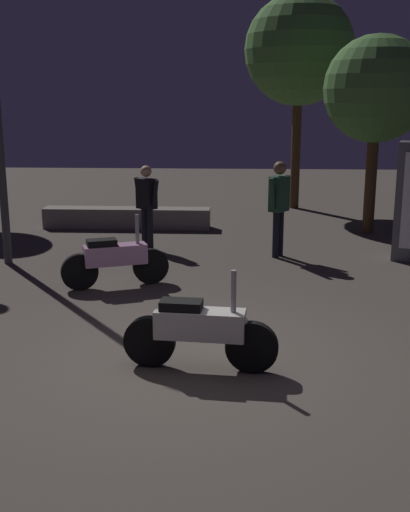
# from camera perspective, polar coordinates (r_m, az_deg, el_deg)

# --- Properties ---
(ground_plane) EXTENTS (40.00, 40.00, 0.00)m
(ground_plane) POSITION_cam_1_polar(r_m,az_deg,el_deg) (7.08, -1.60, -9.44)
(ground_plane) COLOR #4C443D
(motorcycle_white_foreground) EXTENTS (1.66, 0.39, 1.11)m
(motorcycle_white_foreground) POSITION_cam_1_polar(r_m,az_deg,el_deg) (6.72, -0.49, -6.71)
(motorcycle_white_foreground) COLOR black
(motorcycle_white_foreground) RESTS_ON ground_plane
(motorcycle_pink_parked_left) EXTENTS (1.58, 0.69, 1.11)m
(motorcycle_pink_parked_left) POSITION_cam_1_polar(r_m,az_deg,el_deg) (9.75, -8.10, -0.27)
(motorcycle_pink_parked_left) COLOR black
(motorcycle_pink_parked_left) RESTS_ON ground_plane
(person_rider_beside) EXTENTS (0.56, 0.49, 1.60)m
(person_rider_beside) POSITION_cam_1_polar(r_m,az_deg,el_deg) (12.19, -5.28, 5.08)
(person_rider_beside) COLOR black
(person_rider_beside) RESTS_ON ground_plane
(person_bystander_far) EXTENTS (0.45, 0.60, 1.74)m
(person_bystander_far) POSITION_cam_1_polar(r_m,az_deg,el_deg) (11.49, 6.69, 5.01)
(person_bystander_far) COLOR black
(person_bystander_far) RESTS_ON ground_plane
(tree_left_bg) EXTENTS (2.77, 2.77, 5.41)m
(tree_left_bg) POSITION_cam_1_polar(r_m,az_deg,el_deg) (16.89, 8.49, 17.84)
(tree_left_bg) COLOR #4C331E
(tree_left_bg) RESTS_ON ground_plane
(tree_center_bg) EXTENTS (2.20, 2.20, 4.12)m
(tree_center_bg) POSITION_cam_1_polar(r_m,az_deg,el_deg) (13.92, 15.20, 14.23)
(tree_center_bg) COLOR #4C331E
(tree_center_bg) RESTS_ON ground_plane
(planter_wall_low) EXTENTS (3.72, 0.50, 0.45)m
(planter_wall_low) POSITION_cam_1_polar(r_m,az_deg,el_deg) (14.32, -7.04, 3.43)
(planter_wall_low) COLOR gray
(planter_wall_low) RESTS_ON ground_plane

